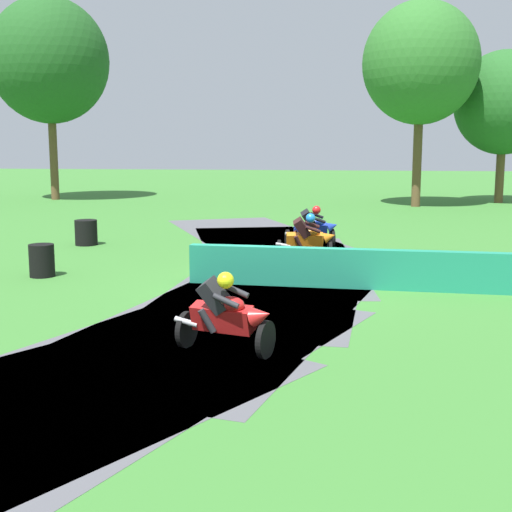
{
  "coord_description": "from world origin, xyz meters",
  "views": [
    {
      "loc": [
        1.49,
        -15.93,
        3.35
      ],
      "look_at": [
        -0.2,
        -1.35,
        0.9
      ],
      "focal_mm": 49.48,
      "sensor_mm": 36.0,
      "label": 1
    }
  ],
  "objects_px": {
    "motorcycle_lead_red": "(226,315)",
    "motorcycle_trailing_blue": "(313,228)",
    "tire_stack_mid_b": "(86,233)",
    "tire_stack_mid_a": "(42,260)",
    "motorcycle_chase_orange": "(308,238)"
  },
  "relations": [
    {
      "from": "motorcycle_trailing_blue",
      "to": "tire_stack_mid_b",
      "type": "height_order",
      "value": "motorcycle_trailing_blue"
    },
    {
      "from": "motorcycle_chase_orange",
      "to": "tire_stack_mid_a",
      "type": "bearing_deg",
      "value": -155.75
    },
    {
      "from": "tire_stack_mid_a",
      "to": "tire_stack_mid_b",
      "type": "bearing_deg",
      "value": 98.23
    },
    {
      "from": "motorcycle_lead_red",
      "to": "motorcycle_chase_orange",
      "type": "distance_m",
      "value": 8.67
    },
    {
      "from": "motorcycle_lead_red",
      "to": "tire_stack_mid_a",
      "type": "bearing_deg",
      "value": 133.65
    },
    {
      "from": "tire_stack_mid_b",
      "to": "motorcycle_chase_orange",
      "type": "bearing_deg",
      "value": -17.67
    },
    {
      "from": "motorcycle_trailing_blue",
      "to": "tire_stack_mid_a",
      "type": "distance_m",
      "value": 8.31
    },
    {
      "from": "motorcycle_lead_red",
      "to": "motorcycle_trailing_blue",
      "type": "xyz_separation_m",
      "value": [
        0.96,
        10.99,
        -0.01
      ]
    },
    {
      "from": "motorcycle_trailing_blue",
      "to": "tire_stack_mid_a",
      "type": "height_order",
      "value": "motorcycle_trailing_blue"
    },
    {
      "from": "motorcycle_chase_orange",
      "to": "motorcycle_trailing_blue",
      "type": "bearing_deg",
      "value": 88.35
    },
    {
      "from": "motorcycle_lead_red",
      "to": "motorcycle_chase_orange",
      "type": "bearing_deg",
      "value": 84.1
    },
    {
      "from": "motorcycle_lead_red",
      "to": "tire_stack_mid_a",
      "type": "height_order",
      "value": "motorcycle_lead_red"
    },
    {
      "from": "motorcycle_lead_red",
      "to": "motorcycle_trailing_blue",
      "type": "height_order",
      "value": "motorcycle_lead_red"
    },
    {
      "from": "motorcycle_lead_red",
      "to": "motorcycle_trailing_blue",
      "type": "relative_size",
      "value": 0.98
    },
    {
      "from": "tire_stack_mid_a",
      "to": "tire_stack_mid_b",
      "type": "xyz_separation_m",
      "value": [
        -0.74,
        5.14,
        0.0
      ]
    }
  ]
}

